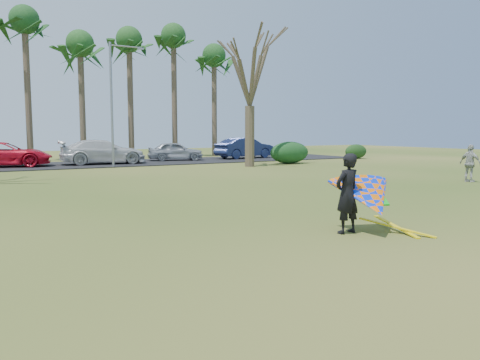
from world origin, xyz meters
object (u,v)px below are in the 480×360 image
bare_tree_right (250,66)px  car_2 (4,154)px  car_4 (175,151)px  pedestrian_b (470,163)px  car_3 (103,152)px  kite_flyer (366,197)px  streetlight (114,98)px  car_5 (245,148)px

bare_tree_right → car_2: bare_tree_right is taller
car_4 → pedestrian_b: 21.70m
car_3 → car_4: 5.98m
car_2 → car_4: size_ratio=1.34×
bare_tree_right → kite_flyer: bearing=-113.6°
bare_tree_right → car_3: bare_tree_right is taller
bare_tree_right → streetlight: size_ratio=1.15×
streetlight → kite_flyer: streetlight is taller
streetlight → car_5: bearing=16.0°
car_2 → car_3: 6.17m
car_4 → car_5: (6.17, -0.25, 0.13)m
streetlight → car_5: streetlight is taller
car_5 → pedestrian_b: (-0.05, -20.56, -0.04)m
streetlight → car_4: (5.69, 3.65, -3.68)m
car_3 → pedestrian_b: bearing=-143.6°
car_5 → bare_tree_right: bearing=143.6°
car_4 → car_3: bearing=114.6°
car_3 → car_5: 12.08m
car_4 → kite_flyer: size_ratio=1.78×
bare_tree_right → streetlight: bare_tree_right is taller
bare_tree_right → pedestrian_b: (3.97, -13.17, -5.69)m
bare_tree_right → car_4: 9.82m
car_3 → car_4: car_3 is taller
car_4 → car_5: 6.18m
car_2 → car_4: (12.02, 0.60, -0.07)m
car_5 → kite_flyer: kite_flyer is taller
car_3 → car_4: bearing=-74.0°
car_4 → car_2: bearing=106.5°
streetlight → car_5: size_ratio=1.54×
car_2 → kite_flyer: kite_flyer is taller
streetlight → pedestrian_b: streetlight is taller
bare_tree_right → streetlight: 9.05m
streetlight → car_3: size_ratio=1.38×
streetlight → car_2: streetlight is taller
streetlight → car_2: 7.90m
car_3 → kite_flyer: (-0.14, -25.20, -0.04)m
car_5 → kite_flyer: 28.79m
streetlight → car_3: bearing=94.3°
kite_flyer → car_2: bearing=103.1°
car_2 → car_3: bearing=-83.2°
car_5 → pedestrian_b: size_ratio=2.98×
car_3 → car_5: car_5 is taller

